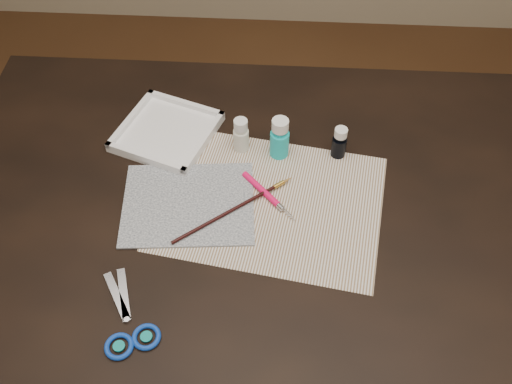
# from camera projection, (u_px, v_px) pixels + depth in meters

# --- Properties ---
(ground) EXTENTS (3.50, 3.50, 0.02)m
(ground) POSITION_uv_depth(u_px,v_px,m) (256.00, 360.00, 1.73)
(ground) COLOR #422614
(ground) RESTS_ON ground
(table) EXTENTS (1.30, 0.90, 0.75)m
(table) POSITION_uv_depth(u_px,v_px,m) (256.00, 299.00, 1.43)
(table) COLOR black
(table) RESTS_ON ground
(paper) EXTENTS (0.49, 0.40, 0.00)m
(paper) POSITION_uv_depth(u_px,v_px,m) (270.00, 202.00, 1.14)
(paper) COLOR silver
(paper) RESTS_ON table
(canvas) EXTENTS (0.28, 0.23, 0.00)m
(canvas) POSITION_uv_depth(u_px,v_px,m) (188.00, 204.00, 1.14)
(canvas) COLOR black
(canvas) RESTS_ON paper
(paint_bottle_white) EXTENTS (0.04, 0.04, 0.08)m
(paint_bottle_white) POSITION_uv_depth(u_px,v_px,m) (241.00, 135.00, 1.21)
(paint_bottle_white) COLOR silver
(paint_bottle_white) RESTS_ON table
(paint_bottle_cyan) EXTENTS (0.05, 0.05, 0.10)m
(paint_bottle_cyan) POSITION_uv_depth(u_px,v_px,m) (280.00, 138.00, 1.19)
(paint_bottle_cyan) COLOR #16C6CE
(paint_bottle_cyan) RESTS_ON table
(paint_bottle_navy) EXTENTS (0.03, 0.03, 0.08)m
(paint_bottle_navy) POSITION_uv_depth(u_px,v_px,m) (339.00, 142.00, 1.20)
(paint_bottle_navy) COLOR black
(paint_bottle_navy) RESTS_ON table
(paintbrush) EXTENTS (0.23, 0.18, 0.01)m
(paintbrush) POSITION_uv_depth(u_px,v_px,m) (235.00, 208.00, 1.12)
(paintbrush) COLOR black
(paintbrush) RESTS_ON canvas
(craft_knife) EXTENTS (0.12, 0.12, 0.01)m
(craft_knife) POSITION_uv_depth(u_px,v_px,m) (269.00, 197.00, 1.14)
(craft_knife) COLOR #F20E56
(craft_knife) RESTS_ON paper
(scissors) EXTENTS (0.18, 0.21, 0.01)m
(scissors) POSITION_uv_depth(u_px,v_px,m) (121.00, 313.00, 0.99)
(scissors) COLOR silver
(scissors) RESTS_ON table
(palette_tray) EXTENTS (0.25, 0.25, 0.02)m
(palette_tray) POSITION_uv_depth(u_px,v_px,m) (167.00, 131.00, 1.26)
(palette_tray) COLOR white
(palette_tray) RESTS_ON table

